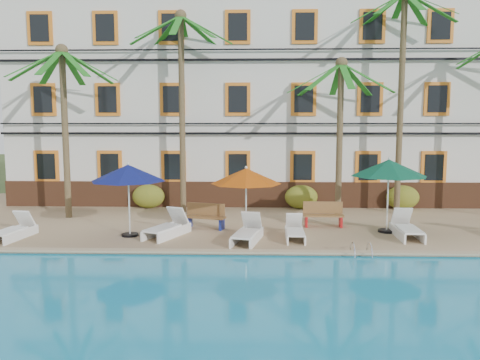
{
  "coord_description": "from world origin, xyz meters",
  "views": [
    {
      "loc": [
        -0.77,
        -14.66,
        4.09
      ],
      "look_at": [
        -1.28,
        3.0,
        2.0
      ],
      "focal_mm": 35.0,
      "sensor_mm": 36.0,
      "label": 1
    }
  ],
  "objects_px": {
    "umbrella_green": "(389,168)",
    "lounger_d": "(295,231)",
    "bench_right": "(323,214)",
    "palm_a": "(64,106)",
    "umbrella_blue": "(128,173)",
    "lounger_a": "(14,230)",
    "bench_left": "(206,216)",
    "palm_c": "(340,113)",
    "umbrella_red": "(246,176)",
    "lounger_b": "(168,227)",
    "palm_d": "(402,73)",
    "lounger_e": "(406,228)",
    "palm_b": "(182,85)",
    "pool_ladder": "(361,254)",
    "lounger_c": "(247,233)"
  },
  "relations": [
    {
      "from": "umbrella_green",
      "to": "lounger_d",
      "type": "height_order",
      "value": "umbrella_green"
    },
    {
      "from": "bench_right",
      "to": "palm_a",
      "type": "bearing_deg",
      "value": 172.08
    },
    {
      "from": "umbrella_blue",
      "to": "lounger_a",
      "type": "distance_m",
      "value": 4.31
    },
    {
      "from": "lounger_a",
      "to": "bench_left",
      "type": "xyz_separation_m",
      "value": [
        6.37,
        1.77,
        0.18
      ]
    },
    {
      "from": "palm_c",
      "to": "lounger_d",
      "type": "bearing_deg",
      "value": -118.15
    },
    {
      "from": "palm_a",
      "to": "umbrella_red",
      "type": "xyz_separation_m",
      "value": [
        7.46,
        -3.09,
        -2.52
      ]
    },
    {
      "from": "palm_c",
      "to": "lounger_b",
      "type": "relative_size",
      "value": 3.08
    },
    {
      "from": "umbrella_blue",
      "to": "bench_right",
      "type": "relative_size",
      "value": 1.7
    },
    {
      "from": "palm_d",
      "to": "lounger_e",
      "type": "xyz_separation_m",
      "value": [
        -0.99,
        -4.41,
        -5.7
      ]
    },
    {
      "from": "lounger_b",
      "to": "palm_b",
      "type": "bearing_deg",
      "value": 91.88
    },
    {
      "from": "umbrella_blue",
      "to": "palm_c",
      "type": "bearing_deg",
      "value": 25.74
    },
    {
      "from": "palm_a",
      "to": "palm_c",
      "type": "distance_m",
      "value": 11.3
    },
    {
      "from": "pool_ladder",
      "to": "palm_b",
      "type": "bearing_deg",
      "value": 133.01
    },
    {
      "from": "lounger_d",
      "to": "bench_right",
      "type": "height_order",
      "value": "bench_right"
    },
    {
      "from": "palm_a",
      "to": "lounger_d",
      "type": "relative_size",
      "value": 4.07
    },
    {
      "from": "lounger_a",
      "to": "bench_right",
      "type": "distance_m",
      "value": 11.02
    },
    {
      "from": "lounger_b",
      "to": "lounger_d",
      "type": "xyz_separation_m",
      "value": [
        4.37,
        -0.26,
        -0.05
      ]
    },
    {
      "from": "umbrella_blue",
      "to": "umbrella_green",
      "type": "bearing_deg",
      "value": 5.39
    },
    {
      "from": "palm_c",
      "to": "lounger_d",
      "type": "relative_size",
      "value": 3.8
    },
    {
      "from": "palm_a",
      "to": "palm_d",
      "type": "xyz_separation_m",
      "value": [
        13.97,
        1.31,
        1.41
      ]
    },
    {
      "from": "umbrella_green",
      "to": "lounger_b",
      "type": "relative_size",
      "value": 1.26
    },
    {
      "from": "palm_d",
      "to": "palm_a",
      "type": "bearing_deg",
      "value": -174.63
    },
    {
      "from": "umbrella_red",
      "to": "bench_left",
      "type": "relative_size",
      "value": 1.55
    },
    {
      "from": "palm_d",
      "to": "umbrella_green",
      "type": "height_order",
      "value": "palm_d"
    },
    {
      "from": "palm_b",
      "to": "umbrella_red",
      "type": "xyz_separation_m",
      "value": [
        2.87,
        -4.54,
        -3.47
      ]
    },
    {
      "from": "umbrella_red",
      "to": "lounger_e",
      "type": "relative_size",
      "value": 1.21
    },
    {
      "from": "lounger_e",
      "to": "pool_ladder",
      "type": "relative_size",
      "value": 2.71
    },
    {
      "from": "lounger_a",
      "to": "lounger_d",
      "type": "bearing_deg",
      "value": 1.26
    },
    {
      "from": "palm_b",
      "to": "lounger_b",
      "type": "relative_size",
      "value": 4.07
    },
    {
      "from": "lounger_a",
      "to": "umbrella_blue",
      "type": "bearing_deg",
      "value": 6.92
    },
    {
      "from": "umbrella_blue",
      "to": "umbrella_green",
      "type": "xyz_separation_m",
      "value": [
        9.09,
        0.86,
        0.12
      ]
    },
    {
      "from": "palm_a",
      "to": "umbrella_green",
      "type": "bearing_deg",
      "value": -10.67
    },
    {
      "from": "palm_a",
      "to": "lounger_c",
      "type": "xyz_separation_m",
      "value": [
        7.52,
        -3.9,
        -4.3
      ]
    },
    {
      "from": "lounger_e",
      "to": "palm_a",
      "type": "bearing_deg",
      "value": 166.58
    },
    {
      "from": "lounger_c",
      "to": "palm_a",
      "type": "bearing_deg",
      "value": 152.59
    },
    {
      "from": "umbrella_green",
      "to": "lounger_d",
      "type": "bearing_deg",
      "value": -161.82
    },
    {
      "from": "palm_c",
      "to": "palm_d",
      "type": "height_order",
      "value": "palm_d"
    },
    {
      "from": "lounger_b",
      "to": "bench_right",
      "type": "height_order",
      "value": "lounger_b"
    },
    {
      "from": "bench_right",
      "to": "palm_c",
      "type": "bearing_deg",
      "value": 65.6
    },
    {
      "from": "palm_d",
      "to": "umbrella_blue",
      "type": "bearing_deg",
      "value": -156.76
    },
    {
      "from": "umbrella_green",
      "to": "bench_left",
      "type": "bearing_deg",
      "value": 176.09
    },
    {
      "from": "palm_d",
      "to": "umbrella_blue",
      "type": "distance_m",
      "value": 12.09
    },
    {
      "from": "palm_c",
      "to": "lounger_b",
      "type": "distance_m",
      "value": 8.55
    },
    {
      "from": "palm_a",
      "to": "bench_right",
      "type": "bearing_deg",
      "value": -7.92
    },
    {
      "from": "lounger_a",
      "to": "lounger_b",
      "type": "bearing_deg",
      "value": 5.25
    },
    {
      "from": "lounger_a",
      "to": "bench_right",
      "type": "relative_size",
      "value": 1.29
    },
    {
      "from": "bench_left",
      "to": "pool_ladder",
      "type": "bearing_deg",
      "value": -34.55
    },
    {
      "from": "palm_b",
      "to": "palm_d",
      "type": "distance_m",
      "value": 9.39
    },
    {
      "from": "umbrella_red",
      "to": "lounger_a",
      "type": "height_order",
      "value": "umbrella_red"
    },
    {
      "from": "palm_c",
      "to": "lounger_c",
      "type": "height_order",
      "value": "palm_c"
    }
  ]
}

